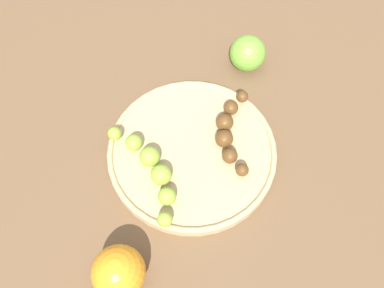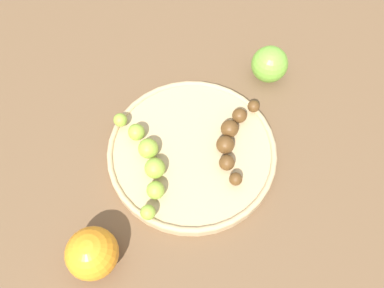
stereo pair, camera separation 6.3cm
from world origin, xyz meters
The scene contains 6 objects.
ground_plane centered at (0.00, 0.00, 0.00)m, with size 2.40×2.40×0.00m, color brown.
fruit_bowl centered at (0.00, 0.00, 0.01)m, with size 0.29×0.29×0.02m.
banana_overripe centered at (0.05, 0.05, 0.03)m, with size 0.08×0.16×0.03m.
banana_green centered at (-0.05, -0.06, 0.04)m, with size 0.16×0.14×0.03m.
apple_green centered at (0.04, 0.22, 0.03)m, with size 0.07×0.07×0.07m, color #72B238.
orange_fruit centered at (-0.04, -0.22, 0.04)m, with size 0.08×0.08×0.08m, color orange.
Camera 1 is at (0.09, -0.29, 0.60)m, focal length 36.40 mm.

